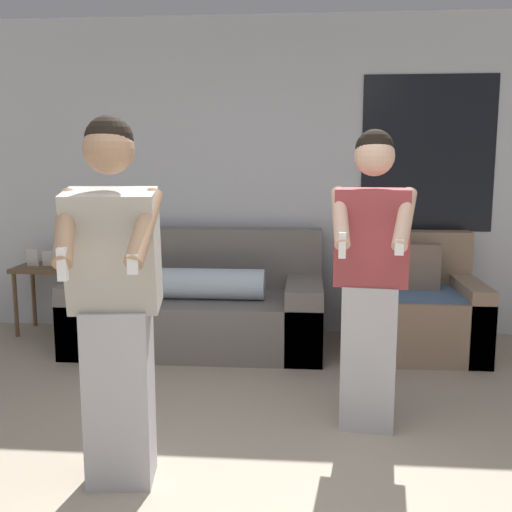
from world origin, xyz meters
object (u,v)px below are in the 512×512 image
Objects in this scene: armchair at (415,310)px; person_right at (371,280)px; person_left at (115,302)px; side_table at (51,275)px; couch at (199,307)px.

armchair is 1.63m from person_right.
side_table is at bearing 119.59° from person_left.
couch reaches higher than side_table.
armchair reaches higher than side_table.
couch is 1.39m from side_table.
armchair is (1.74, 0.01, 0.01)m from couch.
person_left is at bearing -149.50° from person_right.
couch is 2.22m from person_left.
person_right is (1.22, -1.44, 0.54)m from couch.
side_table is (-1.35, 0.25, 0.20)m from couch.
person_left is at bearing -128.49° from armchair.
person_left reaches higher than armchair.
couch is 1.18× the size of person_left.
person_right is at bearing -109.48° from armchair.
armchair is 1.31× the size of side_table.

